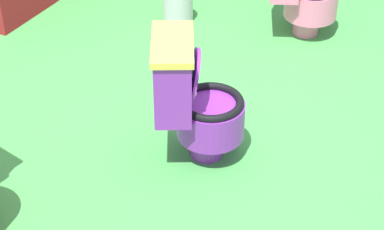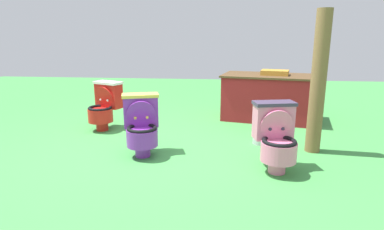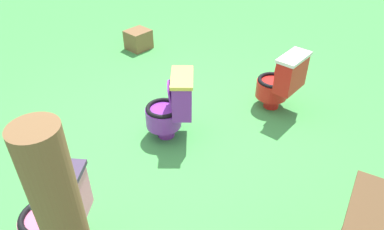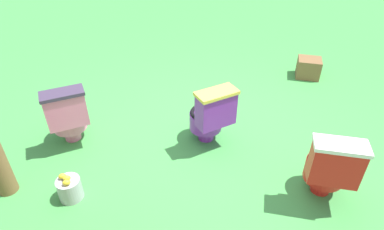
{
  "view_description": "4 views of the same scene",
  "coord_description": "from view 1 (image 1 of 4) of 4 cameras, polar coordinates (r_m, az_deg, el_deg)",
  "views": [
    {
      "loc": [
        -3.14,
        -0.91,
        2.56
      ],
      "look_at": [
        -0.19,
        -0.05,
        0.35
      ],
      "focal_mm": 68.4,
      "sensor_mm": 36.0,
      "label": 1
    },
    {
      "loc": [
        0.92,
        -3.63,
        1.4
      ],
      "look_at": [
        0.5,
        0.26,
        0.44
      ],
      "focal_mm": 29.95,
      "sensor_mm": 36.0,
      "label": 2
    },
    {
      "loc": [
        2.73,
        1.07,
        2.42
      ],
      "look_at": [
        0.23,
        0.28,
        0.54
      ],
      "focal_mm": 33.53,
      "sensor_mm": 36.0,
      "label": 3
    },
    {
      "loc": [
        0.7,
        2.79,
        2.4
      ],
      "look_at": [
        0.11,
        -0.12,
        0.33
      ],
      "focal_mm": 30.37,
      "sensor_mm": 36.0,
      "label": 4
    }
  ],
  "objects": [
    {
      "name": "toilet_purple",
      "position": [
        3.87,
        0.12,
        1.27
      ],
      "size": [
        0.53,
        0.59,
        0.73
      ],
      "rotation": [
        0.0,
        0.0,
        3.44
      ],
      "color": "purple",
      "rests_on": "ground"
    },
    {
      "name": "ground",
      "position": [
        4.15,
        0.04,
        -2.36
      ],
      "size": [
        14.0,
        14.0,
        0.0
      ],
      "primitive_type": "plane",
      "color": "#429947"
    },
    {
      "name": "lemon_bucket",
      "position": [
        5.35,
        -1.12,
        8.52
      ],
      "size": [
        0.22,
        0.22,
        0.28
      ],
      "color": "#B7B7BF",
      "rests_on": "ground"
    }
  ]
}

